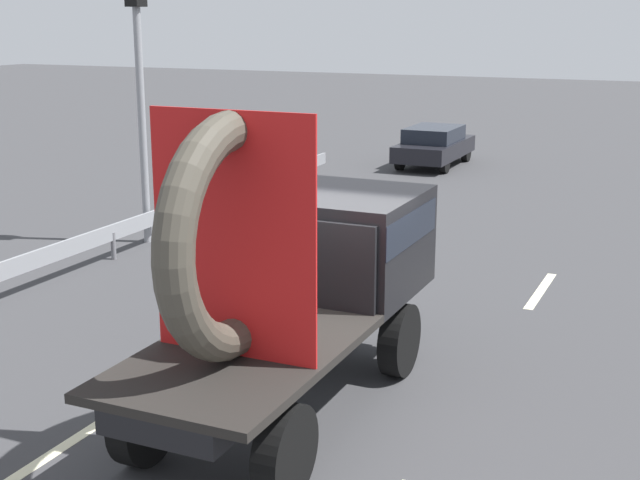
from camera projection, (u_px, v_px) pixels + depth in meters
ground_plane at (311, 394)px, 11.21m from camera, size 120.00×120.00×0.00m
flatbed_truck at (306, 265)px, 10.77m from camera, size 2.02×5.46×3.80m
distant_sedan at (434, 145)px, 28.12m from camera, size 1.66×3.88×1.27m
traffic_light at (139, 63)px, 17.84m from camera, size 0.42×0.36×5.78m
guardrail at (171, 213)px, 19.11m from camera, size 0.10×16.43×0.71m
lane_dash_left_near at (58, 450)px, 9.76m from camera, size 0.16×2.97×0.01m
lane_dash_left_far at (335, 271)px, 16.61m from camera, size 0.16×2.88×0.01m
lane_dash_right_far at (541, 291)px, 15.43m from camera, size 0.16×2.25×0.01m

